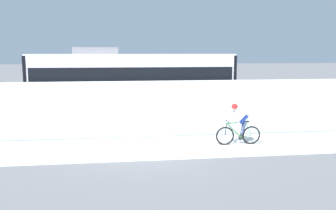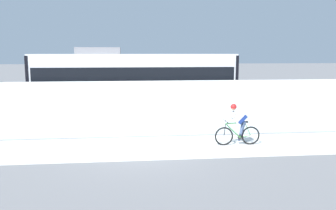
{
  "view_description": "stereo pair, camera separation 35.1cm",
  "coord_description": "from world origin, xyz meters",
  "views": [
    {
      "loc": [
        -0.74,
        -12.69,
        3.52
      ],
      "look_at": [
        1.24,
        2.35,
        1.25
      ],
      "focal_mm": 37.43,
      "sensor_mm": 36.0,
      "label": 1
    },
    {
      "loc": [
        -0.39,
        -12.73,
        3.52
      ],
      "look_at": [
        1.24,
        2.35,
        1.25
      ],
      "focal_mm": 37.43,
      "sensor_mm": 36.0,
      "label": 2
    }
  ],
  "objects": [
    {
      "name": "tram",
      "position": [
        -0.14,
        6.85,
        1.89
      ],
      "size": [
        11.06,
        2.54,
        3.81
      ],
      "color": "silver",
      "rests_on": "ground"
    },
    {
      "name": "bike_path_deck",
      "position": [
        0.0,
        0.0,
        0.01
      ],
      "size": [
        32.0,
        3.2,
        0.01
      ],
      "primitive_type": "cube",
      "color": "silver",
      "rests_on": "ground"
    },
    {
      "name": "tram_rail_near",
      "position": [
        0.0,
        6.13,
        0.0
      ],
      "size": [
        32.0,
        0.08,
        0.01
      ],
      "primitive_type": "cube",
      "color": "#595654",
      "rests_on": "ground"
    },
    {
      "name": "concrete_barrier_wall",
      "position": [
        0.0,
        3.65,
        1.1
      ],
      "size": [
        32.0,
        0.36,
        2.2
      ],
      "primitive_type": "cube",
      "color": "silver",
      "rests_on": "ground"
    },
    {
      "name": "tram_rail_far",
      "position": [
        0.0,
        7.57,
        0.0
      ],
      "size": [
        32.0,
        0.08,
        0.01
      ],
      "primitive_type": "cube",
      "color": "#595654",
      "rests_on": "ground"
    },
    {
      "name": "glass_parapet",
      "position": [
        0.0,
        1.85,
        0.55
      ],
      "size": [
        32.0,
        0.05,
        1.1
      ],
      "primitive_type": "cube",
      "color": "silver",
      "rests_on": "ground"
    },
    {
      "name": "cyclist_on_bike",
      "position": [
        3.67,
        0.0,
        0.78
      ],
      "size": [
        1.77,
        0.58,
        1.61
      ],
      "color": "black",
      "rests_on": "ground"
    },
    {
      "name": "ground_plane",
      "position": [
        0.0,
        0.0,
        0.0
      ],
      "size": [
        200.0,
        200.0,
        0.0
      ],
      "primitive_type": "plane",
      "color": "slate"
    }
  ]
}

